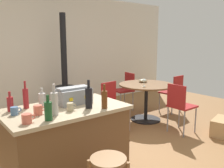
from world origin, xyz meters
TOP-DOWN VIEW (x-y plane):
  - ground_plane at (0.00, 0.00)m, footprint 8.80×8.80m
  - back_wall at (0.00, 2.85)m, footprint 8.00×0.10m
  - kitchen_island at (-0.93, -0.16)m, footprint 1.34×0.79m
  - dining_table at (1.36, 0.77)m, footprint 1.10×1.10m
  - folding_chair_near at (1.53, 1.59)m, footprint 0.44×0.44m
  - folding_chair_far at (0.48, 0.74)m, footprint 0.44×0.44m
  - folding_chair_left at (1.30, -0.09)m, footprint 0.41×0.40m
  - folding_chair_right at (2.22, 0.75)m, footprint 0.42×0.43m
  - wood_stove at (0.31, 2.24)m, footprint 0.44×0.45m
  - toolbox at (-0.76, -0.06)m, footprint 0.40×0.25m
  - bottle_0 at (-0.60, -0.45)m, footprint 0.07×0.07m
  - bottle_1 at (-1.44, 0.07)m, footprint 0.06×0.06m
  - bottle_2 at (-1.13, -0.34)m, footprint 0.07×0.07m
  - bottle_3 at (-1.24, -0.45)m, footprint 0.07×0.07m
  - bottle_4 at (-1.11, 0.02)m, footprint 0.08×0.08m
  - bottle_5 at (-1.27, 0.08)m, footprint 0.06×0.06m
  - bottle_6 at (-0.73, -0.34)m, footprint 0.08×0.08m
  - cup_0 at (-0.94, -0.31)m, footprint 0.11×0.07m
  - cup_1 at (-1.25, -0.22)m, footprint 0.12×0.09m
  - cup_2 at (-1.44, -0.08)m, footprint 0.11×0.07m
  - cup_3 at (-1.06, -0.13)m, footprint 0.11×0.07m
  - cup_4 at (-1.43, -0.41)m, footprint 0.12×0.09m
  - wine_glass at (1.15, 0.63)m, footprint 0.07×0.07m
  - serving_bowl at (1.45, 0.95)m, footprint 0.18×0.18m

SIDE VIEW (x-z plane):
  - ground_plane at x=0.00m, z-range 0.00..0.00m
  - kitchen_island at x=-0.93m, z-range 0.00..0.88m
  - folding_chair_right at x=2.22m, z-range 0.08..0.93m
  - folding_chair_near at x=1.53m, z-range 0.08..0.95m
  - wood_stove at x=0.31m, z-range -0.58..1.61m
  - folding_chair_far at x=0.48m, z-range 0.08..0.96m
  - folding_chair_left at x=1.30m, z-range 0.09..0.97m
  - dining_table at x=1.36m, z-range 0.20..0.96m
  - serving_bowl at x=1.45m, z-range 0.75..0.82m
  - wine_glass at x=1.15m, z-range 0.79..0.93m
  - cup_2 at x=-1.44m, z-range 0.88..0.96m
  - cup_3 at x=-1.06m, z-range 0.88..0.97m
  - cup_0 at x=-0.94m, z-range 0.88..0.97m
  - cup_4 at x=-1.43m, z-range 0.88..0.97m
  - cup_1 at x=-1.25m, z-range 0.88..0.98m
  - bottle_1 at x=-1.44m, z-range 0.86..1.07m
  - bottle_4 at x=-1.11m, z-range 0.86..1.07m
  - bottle_3 at x=-1.24m, z-range 0.85..1.09m
  - toolbox at x=-0.76m, z-range 0.88..1.07m
  - bottle_0 at x=-0.60m, z-range 0.85..1.12m
  - bottle_5 at x=-1.27m, z-range 0.85..1.15m
  - bottle_6 at x=-0.73m, z-range 0.84..1.16m
  - bottle_2 at x=-1.13m, z-range 0.84..1.16m
  - back_wall at x=0.00m, z-range 0.00..2.70m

